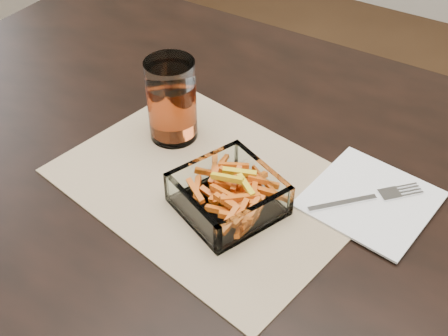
# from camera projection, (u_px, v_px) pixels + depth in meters

# --- Properties ---
(dining_table) EXTENTS (1.60, 0.90, 0.75)m
(dining_table) POSITION_uv_depth(u_px,v_px,m) (279.00, 223.00, 0.93)
(dining_table) COLOR black
(dining_table) RESTS_ON ground
(placemat) EXTENTS (0.50, 0.40, 0.00)m
(placemat) POSITION_uv_depth(u_px,v_px,m) (210.00, 183.00, 0.87)
(placemat) COLOR tan
(placemat) RESTS_ON dining_table
(glass_bowl) EXTENTS (0.17, 0.17, 0.05)m
(glass_bowl) POSITION_uv_depth(u_px,v_px,m) (228.00, 196.00, 0.81)
(glass_bowl) COLOR white
(glass_bowl) RESTS_ON placemat
(tumbler) EXTENTS (0.08, 0.08, 0.14)m
(tumbler) POSITION_uv_depth(u_px,v_px,m) (172.00, 103.00, 0.91)
(tumbler) COLOR white
(tumbler) RESTS_ON placemat
(napkin) EXTENTS (0.19, 0.19, 0.00)m
(napkin) POSITION_uv_depth(u_px,v_px,m) (371.00, 199.00, 0.84)
(napkin) COLOR white
(napkin) RESTS_ON placemat
(fork) EXTENTS (0.13, 0.14, 0.00)m
(fork) POSITION_uv_depth(u_px,v_px,m) (369.00, 198.00, 0.83)
(fork) COLOR silver
(fork) RESTS_ON napkin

